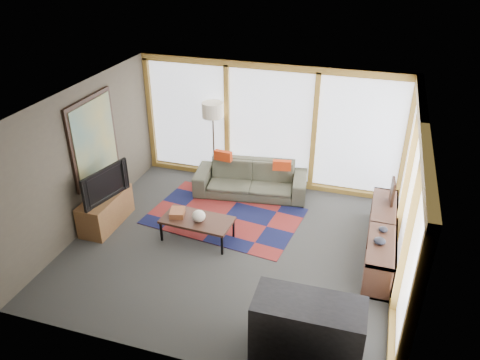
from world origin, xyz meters
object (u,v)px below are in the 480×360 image
(television, at_px, (101,183))
(bar_counter, at_px, (307,329))
(floor_lamp, at_px, (214,142))
(bookshelf, at_px, (381,238))
(tv_console, at_px, (106,210))
(sofa, at_px, (251,179))
(coffee_table, at_px, (198,229))

(television, height_order, bar_counter, television)
(television, bearing_deg, floor_lamp, -15.54)
(bookshelf, distance_m, television, 4.93)
(television, bearing_deg, bookshelf, -68.91)
(floor_lamp, distance_m, television, 2.61)
(television, distance_m, bar_counter, 4.48)
(tv_console, bearing_deg, sofa, 40.16)
(coffee_table, bearing_deg, bookshelf, 9.73)
(floor_lamp, bearing_deg, sofa, -21.02)
(sofa, bearing_deg, bookshelf, -34.03)
(tv_console, bearing_deg, television, -51.80)
(floor_lamp, height_order, bar_counter, floor_lamp)
(coffee_table, bearing_deg, television, -176.94)
(sofa, xyz_separation_m, bar_counter, (1.83, -3.79, 0.11))
(tv_console, height_order, television, television)
(sofa, distance_m, bar_counter, 4.22)
(coffee_table, bearing_deg, floor_lamp, 102.45)
(floor_lamp, bearing_deg, coffee_table, -77.55)
(bookshelf, height_order, tv_console, bookshelf)
(tv_console, xyz_separation_m, bar_counter, (4.07, -1.91, 0.14))
(sofa, height_order, tv_console, sofa)
(bookshelf, height_order, television, television)
(bookshelf, distance_m, bar_counter, 2.63)
(floor_lamp, height_order, tv_console, floor_lamp)
(floor_lamp, xyz_separation_m, coffee_table, (0.48, -2.18, -0.67))
(bookshelf, bearing_deg, sofa, 153.92)
(sofa, bearing_deg, television, -146.91)
(sofa, xyz_separation_m, coffee_table, (-0.45, -1.83, -0.13))
(television, bearing_deg, sofa, -35.19)
(bookshelf, relative_size, tv_console, 2.05)
(coffee_table, height_order, bookshelf, bookshelf)
(floor_lamp, relative_size, bar_counter, 1.28)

